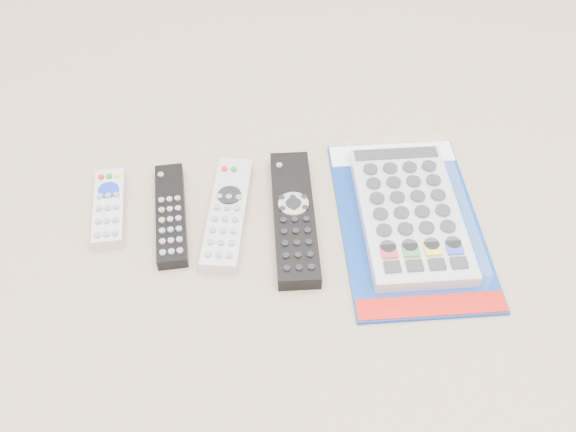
{
  "coord_description": "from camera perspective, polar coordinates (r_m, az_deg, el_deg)",
  "views": [
    {
      "loc": [
        -0.05,
        -0.61,
        0.69
      ],
      "look_at": [
        0.02,
        -0.03,
        0.01
      ],
      "focal_mm": 40.0,
      "sensor_mm": 36.0,
      "label": 1
    }
  ],
  "objects": [
    {
      "name": "remote_large_black",
      "position": [
        0.9,
        0.54,
        -0.06
      ],
      "size": [
        0.07,
        0.24,
        0.03
      ],
      "rotation": [
        0.0,
        0.0,
        -0.06
      ],
      "color": "black",
      "rests_on": "ground"
    },
    {
      "name": "remote_small_grey",
      "position": [
        0.95,
        -15.61,
        0.73
      ],
      "size": [
        0.05,
        0.14,
        0.02
      ],
      "rotation": [
        0.0,
        0.0,
        0.03
      ],
      "color": "#BDBDBF",
      "rests_on": "ground"
    },
    {
      "name": "remote_silver_dvd",
      "position": [
        0.91,
        -5.4,
        0.25
      ],
      "size": [
        0.09,
        0.21,
        0.02
      ],
      "rotation": [
        0.0,
        0.0,
        -0.19
      ],
      "color": "silver",
      "rests_on": "ground"
    },
    {
      "name": "jumbo_remote_packaged",
      "position": [
        0.91,
        10.78,
        0.36
      ],
      "size": [
        0.21,
        0.33,
        0.04
      ],
      "rotation": [
        0.0,
        0.0,
        -0.04
      ],
      "color": "navy",
      "rests_on": "ground"
    },
    {
      "name": "remote_slim_black",
      "position": [
        0.92,
        -10.38,
        0.15
      ],
      "size": [
        0.05,
        0.18,
        0.02
      ],
      "rotation": [
        0.0,
        0.0,
        0.03
      ],
      "color": "black",
      "rests_on": "ground"
    }
  ]
}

